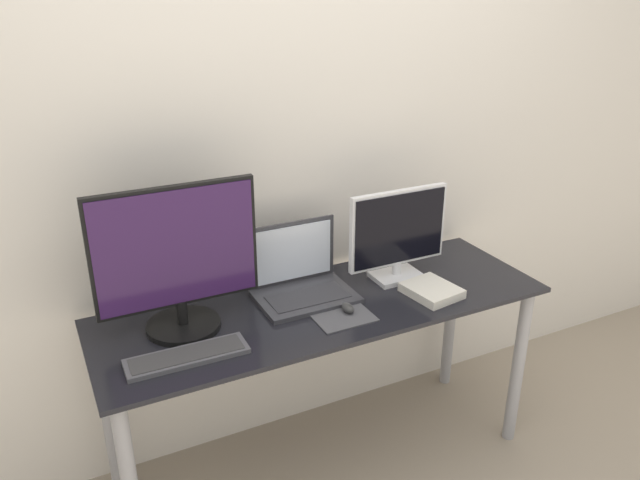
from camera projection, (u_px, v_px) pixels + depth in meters
name	position (u px, v px, depth m)	size (l,w,h in m)	color
wall_back	(284.00, 149.00, 2.41)	(7.00, 0.05, 2.50)	silver
desk	(324.00, 332.00, 2.36)	(1.70, 0.57, 0.75)	black
monitor_left	(177.00, 261.00, 2.06)	(0.55, 0.25, 0.51)	black
monitor_right	(398.00, 234.00, 2.44)	(0.42, 0.14, 0.37)	silver
laptop	(300.00, 278.00, 2.36)	(0.36, 0.26, 0.27)	#333338
keyboard	(187.00, 356.00, 1.98)	(0.39, 0.12, 0.02)	#4C4C51
mousepad	(343.00, 316.00, 2.22)	(0.21, 0.17, 0.00)	#47474C
mouse	(348.00, 308.00, 2.24)	(0.04, 0.06, 0.03)	#333333
book	(432.00, 291.00, 2.37)	(0.20, 0.22, 0.03)	silver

